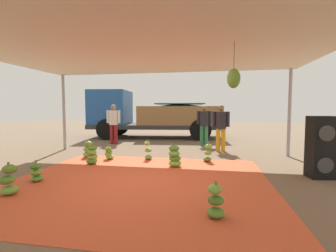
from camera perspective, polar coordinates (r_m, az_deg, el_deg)
The scene contains 17 objects.
ground_plane at distance 7.85m, azimuth -0.53°, elevation -6.72°, with size 40.00×40.00×0.00m, color brown.
tarp_orange at distance 5.01m, azimuth -6.97°, elevation -12.95°, with size 5.21×4.76×0.01m, color #D1512D.
tent_canopy at distance 4.86m, azimuth -7.44°, elevation 18.43°, with size 8.00×7.00×2.76m.
banana_bunch_0 at distance 6.78m, azimuth 9.43°, elevation -6.48°, with size 0.31×0.31×0.55m.
banana_bunch_1 at distance 5.58m, azimuth -28.84°, elevation -9.78°, with size 0.35×0.35×0.43m.
banana_bunch_2 at distance 7.68m, azimuth -18.49°, elevation -5.38°, with size 0.36×0.37×0.53m.
banana_bunch_3 at distance 4.98m, azimuth -33.67°, elevation -10.81°, with size 0.41×0.39×0.56m.
banana_bunch_4 at distance 7.21m, azimuth -13.87°, elevation -6.32°, with size 0.36×0.32×0.43m.
banana_bunch_5 at distance 6.70m, azimuth -17.60°, elevation -6.65°, with size 0.34×0.35×0.55m.
banana_bunch_6 at distance 7.03m, azimuth -4.79°, elevation -5.96°, with size 0.28×0.26×0.57m.
banana_bunch_7 at distance 3.46m, azimuth 11.20°, elevation -17.31°, with size 0.30×0.31×0.50m.
banana_bunch_8 at distance 6.12m, azimuth 1.58°, elevation -7.31°, with size 0.44×0.44×0.58m.
cargo_truck_main at distance 12.36m, azimuth -4.28°, elevation 2.78°, with size 6.71×3.08×2.40m.
worker_0 at distance 8.50m, azimuth 12.45°, elevation 0.43°, with size 0.59×0.36×1.61m.
worker_1 at distance 10.32m, azimuth -12.83°, elevation 1.18°, with size 0.61×0.37×1.66m.
worker_2 at distance 9.71m, azimuth 8.58°, elevation 0.94°, with size 0.59×0.36×1.62m.
speaker_stack at distance 6.06m, azimuth 32.69°, elevation -4.25°, with size 0.56×0.47×1.32m.
Camera 1 is at (1.41, -4.58, 1.47)m, focal length 25.64 mm.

